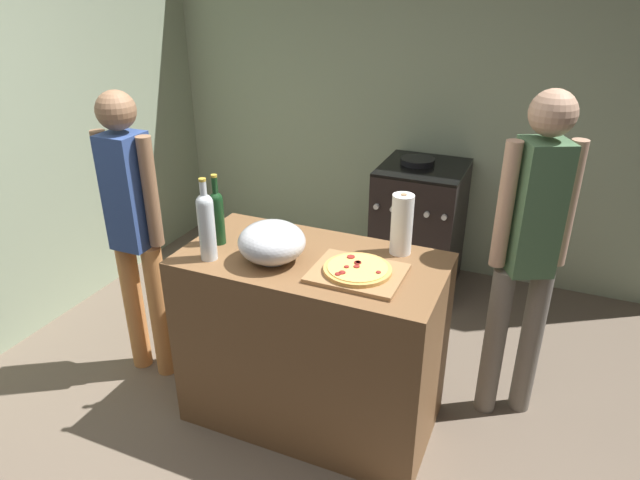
{
  "coord_description": "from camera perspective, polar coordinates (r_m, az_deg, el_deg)",
  "views": [
    {
      "loc": [
        1.12,
        -1.42,
        2.16
      ],
      "look_at": [
        0.16,
        0.82,
        0.99
      ],
      "focal_mm": 31.87,
      "sensor_mm": 36.0,
      "label": 1
    }
  ],
  "objects": [
    {
      "name": "person_in_red",
      "position": [
        2.85,
        20.3,
        -0.43
      ],
      "size": [
        0.34,
        0.27,
        1.71
      ],
      "color": "slate",
      "rests_on": "ground_plane"
    },
    {
      "name": "cutting_board",
      "position": [
        2.5,
        3.78,
        -3.36
      ],
      "size": [
        0.4,
        0.32,
        0.02
      ],
      "primitive_type": "cube",
      "color": "#9E7247",
      "rests_on": "counter"
    },
    {
      "name": "pizza",
      "position": [
        2.49,
        3.78,
        -2.94
      ],
      "size": [
        0.3,
        0.3,
        0.03
      ],
      "color": "tan",
      "rests_on": "cutting_board"
    },
    {
      "name": "kitchen_wall_rear",
      "position": [
        4.35,
        8.16,
        14.02
      ],
      "size": [
        4.25,
        0.1,
        2.6
      ],
      "primitive_type": "cube",
      "color": "#99A889",
      "rests_on": "ground_plane"
    },
    {
      "name": "mixing_bowl",
      "position": [
        2.59,
        -4.8,
        -0.23
      ],
      "size": [
        0.31,
        0.31,
        0.19
      ],
      "color": "#B2B2B7",
      "rests_on": "counter"
    },
    {
      "name": "stove",
      "position": [
        4.17,
        9.89,
        1.3
      ],
      "size": [
        0.57,
        0.64,
        0.97
      ],
      "color": "black",
      "rests_on": "ground_plane"
    },
    {
      "name": "paper_towel_roll",
      "position": [
        2.66,
        8.21,
        1.57
      ],
      "size": [
        0.1,
        0.1,
        0.3
      ],
      "color": "white",
      "rests_on": "counter"
    },
    {
      "name": "kitchen_wall_left",
      "position": [
        4.15,
        -24.17,
        11.52
      ],
      "size": [
        0.1,
        3.25,
        2.6
      ],
      "primitive_type": "cube",
      "color": "#99A889",
      "rests_on": "ground_plane"
    },
    {
      "name": "person_in_stripes",
      "position": [
        3.16,
        -18.21,
        1.48
      ],
      "size": [
        0.36,
        0.2,
        1.64
      ],
      "color": "#D88C4C",
      "rests_on": "ground_plane"
    },
    {
      "name": "counter",
      "position": [
        2.89,
        -0.8,
        -10.1
      ],
      "size": [
        1.25,
        0.65,
        0.94
      ],
      "primitive_type": "cube",
      "color": "brown",
      "rests_on": "ground_plane"
    },
    {
      "name": "wine_bottle_amber",
      "position": [
        2.62,
        -11.34,
        1.63
      ],
      "size": [
        0.08,
        0.08,
        0.39
      ],
      "color": "silver",
      "rests_on": "counter"
    },
    {
      "name": "ground_plane",
      "position": [
        3.67,
        0.89,
        -10.55
      ],
      "size": [
        4.25,
        3.25,
        0.02
      ],
      "primitive_type": "cube",
      "color": "#6B5B4C"
    },
    {
      "name": "wine_bottle_dark",
      "position": [
        2.78,
        -10.29,
        2.52
      ],
      "size": [
        0.07,
        0.07,
        0.35
      ],
      "color": "#143819",
      "rests_on": "counter"
    }
  ]
}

